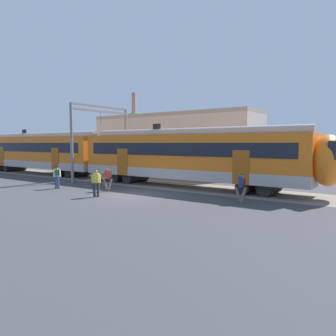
# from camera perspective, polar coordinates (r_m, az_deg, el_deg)

# --- Properties ---
(ground_plane) EXTENTS (160.00, 160.00, 0.00)m
(ground_plane) POSITION_cam_1_polar(r_m,az_deg,el_deg) (20.50, -6.40, -4.74)
(ground_plane) COLOR #38383D
(track_bed) EXTENTS (80.00, 4.40, 0.01)m
(track_bed) POSITION_cam_1_polar(r_m,az_deg,el_deg) (31.55, -13.96, -1.63)
(track_bed) COLOR slate
(track_bed) RESTS_ON ground
(commuter_train) EXTENTS (38.05, 3.07, 4.73)m
(commuter_train) POSITION_cam_1_polar(r_m,az_deg,el_deg) (29.54, -10.93, 2.39)
(commuter_train) COLOR #B2ADA8
(commuter_train) RESTS_ON ground
(pedestrian_white) EXTENTS (0.56, 0.66, 1.67)m
(pedestrian_white) POSITION_cam_1_polar(r_m,az_deg,el_deg) (24.45, -18.77, -1.13)
(pedestrian_white) COLOR navy
(pedestrian_white) RESTS_ON ground
(pedestrian_red) EXTENTS (0.67, 0.55, 1.67)m
(pedestrian_red) POSITION_cam_1_polar(r_m,az_deg,el_deg) (22.35, -10.41, -1.47)
(pedestrian_red) COLOR #6B6051
(pedestrian_red) RESTS_ON ground
(pedestrian_yellow) EXTENTS (0.48, 0.71, 1.67)m
(pedestrian_yellow) POSITION_cam_1_polar(r_m,az_deg,el_deg) (20.06, -12.42, -2.23)
(pedestrian_yellow) COLOR #28282D
(pedestrian_yellow) RESTS_ON ground
(pedestrian_navy) EXTENTS (0.71, 0.52, 1.67)m
(pedestrian_navy) POSITION_cam_1_polar(r_m,az_deg,el_deg) (18.10, 12.63, -2.86)
(pedestrian_navy) COLOR #6B6051
(pedestrian_navy) RESTS_ON ground
(catenary_gantry) EXTENTS (0.24, 6.64, 6.53)m
(catenary_gantry) POSITION_cam_1_polar(r_m,az_deg,el_deg) (29.89, -11.59, 6.35)
(catenary_gantry) COLOR gray
(catenary_gantry) RESTS_ON ground
(background_building) EXTENTS (19.11, 5.00, 9.20)m
(background_building) POSITION_cam_1_polar(r_m,az_deg,el_deg) (36.12, 0.89, 4.33)
(background_building) COLOR beige
(background_building) RESTS_ON ground
(street_tree_left) EXTENTS (3.54, 3.54, 7.27)m
(street_tree_left) POSITION_cam_1_polar(r_m,az_deg,el_deg) (43.23, -5.69, 7.31)
(street_tree_left) COLOR brown
(street_tree_left) RESTS_ON ground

